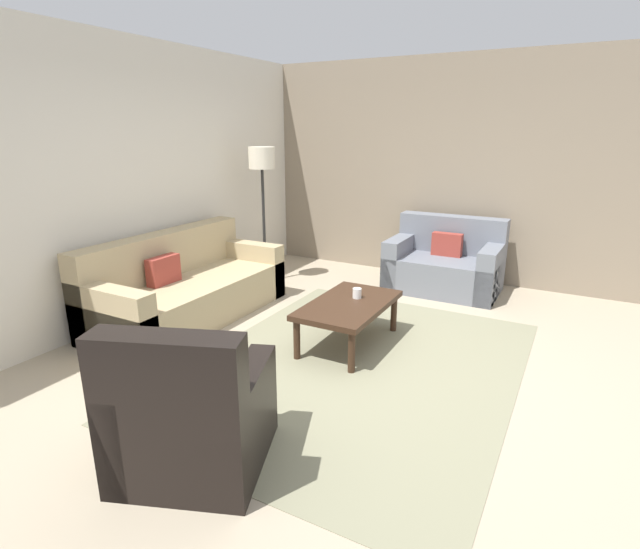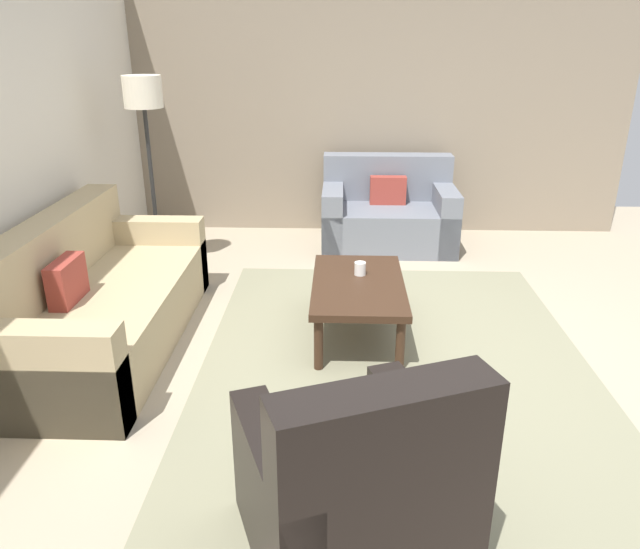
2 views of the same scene
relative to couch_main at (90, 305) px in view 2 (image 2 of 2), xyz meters
name	(u,v)px [view 2 (image 2 of 2)]	position (x,y,z in m)	size (l,w,h in m)	color
ground_plane	(395,361)	(-0.19, -2.08, -0.30)	(8.00, 8.00, 0.00)	tan
stone_feature_panel	(378,99)	(2.81, -2.08, 1.10)	(0.12, 5.20, 2.80)	gray
area_rug	(395,361)	(-0.19, -2.08, -0.29)	(3.33, 2.54, 0.01)	gray
couch_main	(90,305)	(0.00, 0.00, 0.00)	(2.17, 0.94, 0.88)	tan
couch_loveseat	(387,215)	(2.27, -2.19, 0.01)	(0.87, 1.31, 0.88)	slate
armchair_leather	(357,499)	(-1.82, -1.79, 0.01)	(1.03, 1.03, 0.95)	black
coffee_table	(358,289)	(0.19, -1.84, 0.06)	(1.10, 0.64, 0.41)	#382316
cup	(360,269)	(0.34, -1.85, 0.16)	(0.08, 0.08, 0.09)	white
lamp_standing	(145,113)	(1.43, -0.06, 1.11)	(0.32, 0.32, 1.71)	black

